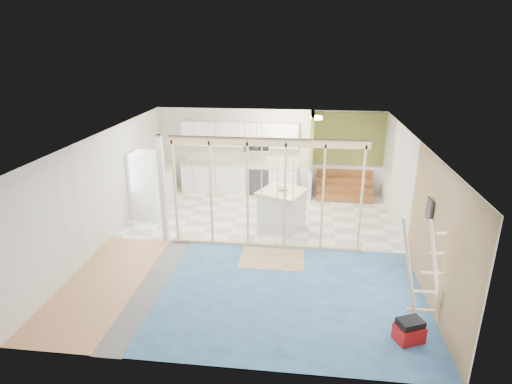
# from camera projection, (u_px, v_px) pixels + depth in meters

# --- Properties ---
(room) EXTENTS (7.01, 8.01, 2.61)m
(room) POSITION_uv_depth(u_px,v_px,m) (253.00, 194.00, 9.62)
(room) COLOR slate
(room) RESTS_ON ground
(floor_overlays) EXTENTS (7.00, 8.00, 0.03)m
(floor_overlays) POSITION_uv_depth(u_px,v_px,m) (256.00, 245.00, 10.10)
(floor_overlays) COLOR white
(floor_overlays) RESTS_ON room
(stud_frame) EXTENTS (4.66, 0.14, 2.60)m
(stud_frame) POSITION_uv_depth(u_px,v_px,m) (243.00, 182.00, 9.55)
(stud_frame) COLOR beige
(stud_frame) RESTS_ON room
(base_cabinets) EXTENTS (4.45, 2.24, 0.93)m
(base_cabinets) POSITION_uv_depth(u_px,v_px,m) (215.00, 181.00, 13.22)
(base_cabinets) COLOR white
(base_cabinets) RESTS_ON room
(upper_cabinets) EXTENTS (3.60, 0.41, 0.85)m
(upper_cabinets) POSITION_uv_depth(u_px,v_px,m) (241.00, 135.00, 13.11)
(upper_cabinets) COLOR white
(upper_cabinets) RESTS_ON room
(green_partition) EXTENTS (2.25, 1.51, 2.60)m
(green_partition) POSITION_uv_depth(u_px,v_px,m) (335.00, 167.00, 12.93)
(green_partition) COLOR olive
(green_partition) RESTS_ON room
(pot_rack) EXTENTS (0.52, 0.52, 0.72)m
(pot_rack) POSITION_uv_depth(u_px,v_px,m) (250.00, 144.00, 11.19)
(pot_rack) COLOR black
(pot_rack) RESTS_ON room
(sheathing_panel) EXTENTS (0.02, 4.00, 2.60)m
(sheathing_panel) POSITION_uv_depth(u_px,v_px,m) (439.00, 241.00, 7.35)
(sheathing_panel) COLOR tan
(sheathing_panel) RESTS_ON room
(electrical_panel) EXTENTS (0.04, 0.30, 0.40)m
(electrical_panel) POSITION_uv_depth(u_px,v_px,m) (429.00, 209.00, 7.80)
(electrical_panel) COLOR #353439
(electrical_panel) RESTS_ON room
(ceiling_light) EXTENTS (0.32, 0.32, 0.08)m
(ceiling_light) POSITION_uv_depth(u_px,v_px,m) (316.00, 118.00, 11.85)
(ceiling_light) COLOR #FFEABF
(ceiling_light) RESTS_ON room
(fridge) EXTENTS (0.82, 0.79, 1.77)m
(fridge) POSITION_uv_depth(u_px,v_px,m) (147.00, 185.00, 11.54)
(fridge) COLOR white
(fridge) RESTS_ON room
(island) EXTENTS (1.37, 1.37, 1.02)m
(island) POSITION_uv_depth(u_px,v_px,m) (282.00, 210.00, 10.84)
(island) COLOR silver
(island) RESTS_ON room
(bowl) EXTENTS (0.34, 0.34, 0.07)m
(bowl) POSITION_uv_depth(u_px,v_px,m) (283.00, 189.00, 10.72)
(bowl) COLOR beige
(bowl) RESTS_ON island
(soap_bottle_a) EXTENTS (0.11, 0.12, 0.27)m
(soap_bottle_a) POSITION_uv_depth(u_px,v_px,m) (188.00, 159.00, 13.33)
(soap_bottle_a) COLOR silver
(soap_bottle_a) RESTS_ON base_cabinets
(soap_bottle_b) EXTENTS (0.10, 0.10, 0.20)m
(soap_bottle_b) POSITION_uv_depth(u_px,v_px,m) (291.00, 163.00, 13.01)
(soap_bottle_b) COLOR silver
(soap_bottle_b) RESTS_ON base_cabinets
(toolbox) EXTENTS (0.52, 0.47, 0.41)m
(toolbox) POSITION_uv_depth(u_px,v_px,m) (409.00, 331.00, 6.80)
(toolbox) COLOR #B11010
(toolbox) RESTS_ON room
(ladder) EXTENTS (1.00, 0.19, 1.88)m
(ladder) POSITION_uv_depth(u_px,v_px,m) (426.00, 273.00, 6.99)
(ladder) COLOR beige
(ladder) RESTS_ON room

